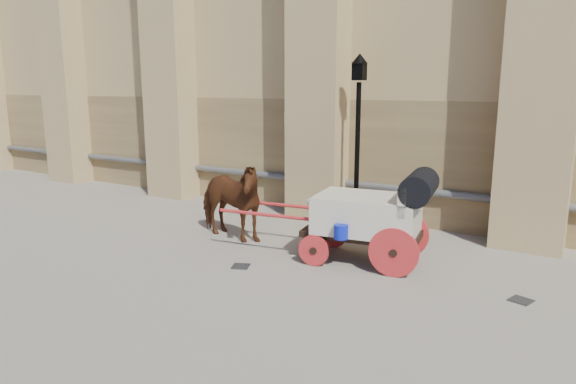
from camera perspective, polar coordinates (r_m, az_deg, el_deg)
The scene contains 6 objects.
ground at distance 9.93m, azimuth -1.65°, elevation -7.91°, with size 90.00×90.00×0.00m, color gray.
horse at distance 11.32m, azimuth -6.67°, elevation -0.90°, with size 0.95×2.08×1.76m, color #5B2C18.
carriage at distance 9.82m, azimuth 9.57°, elevation -2.28°, with size 4.29×1.74×1.83m.
street_lamp at distance 12.09m, azimuth 7.74°, elevation 6.07°, with size 0.38×0.38×4.05m.
drain_grate_near at distance 9.78m, azimuth -5.28°, elevation -8.22°, with size 0.32×0.32×0.01m, color black.
drain_grate_far at distance 9.06m, azimuth 24.46°, elevation -10.90°, with size 0.32×0.32×0.01m, color black.
Camera 1 is at (5.13, -7.82, 3.32)m, focal length 32.00 mm.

